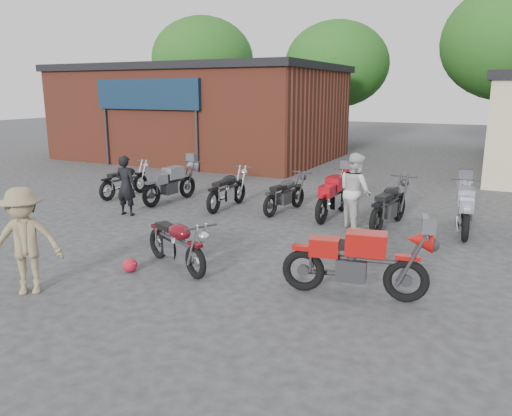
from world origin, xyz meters
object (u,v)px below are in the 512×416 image
at_px(person_light, 355,191).
at_px(person_dark, 126,185).
at_px(helmet, 130,265).
at_px(row_bike_6, 465,207).
at_px(vintage_motorcycle, 177,240).
at_px(row_bike_4, 334,193).
at_px(row_bike_1, 171,181).
at_px(row_bike_3, 285,192).
at_px(row_bike_2, 228,188).
at_px(row_bike_5, 390,202).
at_px(sportbike, 357,258).
at_px(person_tan, 25,241).
at_px(row_bike_0, 125,179).

bearing_deg(person_light, person_dark, 58.65).
height_order(helmet, row_bike_6, row_bike_6).
bearing_deg(vintage_motorcycle, row_bike_4, 100.05).
xyz_separation_m(row_bike_1, row_bike_3, (3.43, 0.35, -0.07)).
distance_m(vintage_motorcycle, person_light, 4.66).
relative_size(row_bike_2, row_bike_6, 0.95).
xyz_separation_m(person_light, row_bike_5, (0.73, 0.39, -0.27)).
bearing_deg(sportbike, row_bike_3, 114.62).
bearing_deg(person_light, vintage_motorcycle, 107.48).
bearing_deg(row_bike_1, row_bike_5, -83.37).
bearing_deg(row_bike_5, row_bike_2, 96.76).
xyz_separation_m(person_tan, row_bike_3, (1.51, 6.82, -0.32)).
xyz_separation_m(helmet, row_bike_6, (5.09, 5.39, 0.48)).
relative_size(vintage_motorcycle, person_dark, 1.21).
bearing_deg(row_bike_0, row_bike_2, -84.79).
distance_m(helmet, row_bike_2, 5.19).
distance_m(person_light, row_bike_2, 3.70).
bearing_deg(helmet, row_bike_0, 131.36).
distance_m(sportbike, helmet, 3.99).
relative_size(helmet, person_dark, 0.17).
distance_m(helmet, row_bike_4, 5.81).
bearing_deg(row_bike_5, person_light, 125.54).
bearing_deg(vintage_motorcycle, person_light, 88.47).
distance_m(vintage_motorcycle, helmet, 0.94).
distance_m(row_bike_4, row_bike_5, 1.53).
height_order(helmet, person_light, person_light).
distance_m(person_light, row_bike_3, 2.21).
relative_size(person_light, row_bike_0, 0.94).
bearing_deg(person_dark, row_bike_3, -153.52).
distance_m(vintage_motorcycle, row_bike_6, 6.59).
bearing_deg(row_bike_2, person_tan, -179.44).
distance_m(person_dark, row_bike_2, 2.69).
xyz_separation_m(helmet, person_light, (2.76, 4.66, 0.76)).
distance_m(person_light, person_tan, 7.07).
bearing_deg(row_bike_6, row_bike_3, 83.63).
bearing_deg(sportbike, person_dark, 149.61).
height_order(row_bike_1, row_bike_3, row_bike_1).
xyz_separation_m(person_light, row_bike_0, (-7.20, 0.38, -0.34)).
bearing_deg(person_light, row_bike_5, -107.39).
xyz_separation_m(person_tan, row_bike_2, (-0.08, 6.54, -0.29)).
height_order(person_dark, row_bike_1, person_dark).
bearing_deg(row_bike_6, vintage_motorcycle, 131.04).
bearing_deg(sportbike, row_bike_0, 142.75).
bearing_deg(row_bike_3, sportbike, -136.42).
distance_m(row_bike_1, row_bike_5, 6.21).
bearing_deg(person_light, sportbike, 150.47).
relative_size(helmet, person_light, 0.15).
height_order(person_dark, person_light, person_light).
relative_size(row_bike_1, row_bike_6, 1.01).
bearing_deg(row_bike_2, row_bike_0, 90.74).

